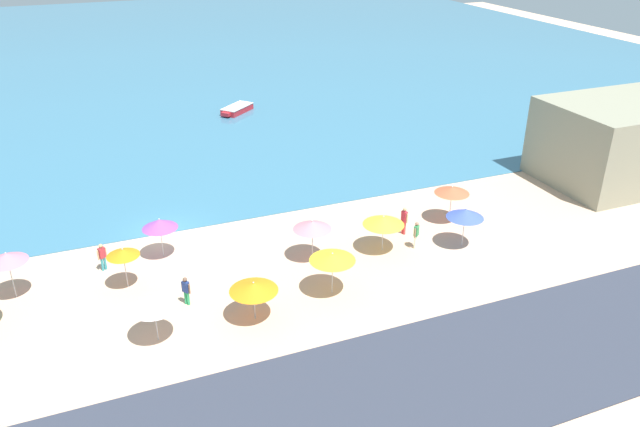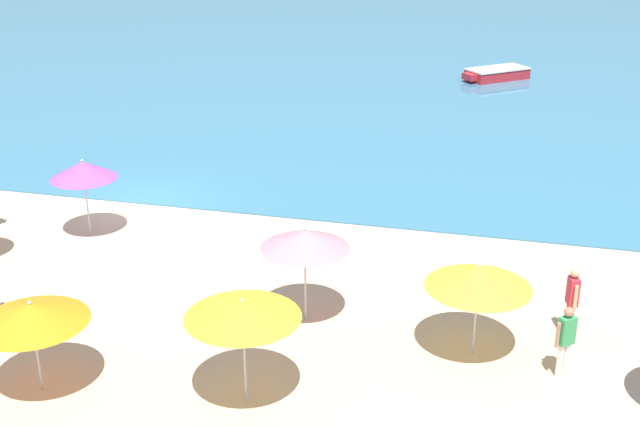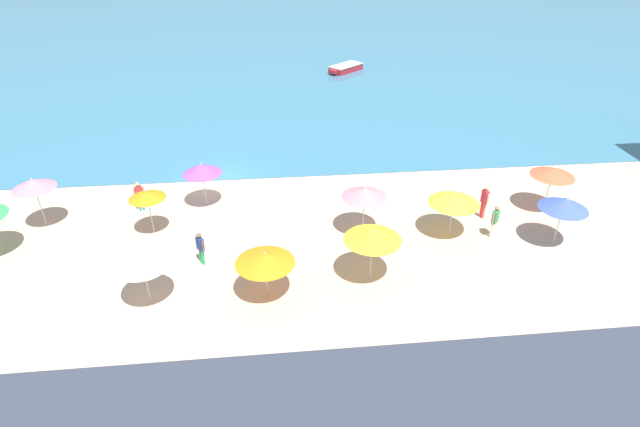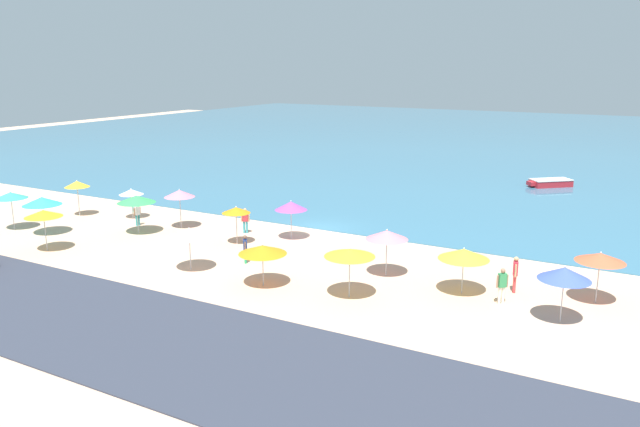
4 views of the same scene
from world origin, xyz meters
The scene contains 26 objects.
ground_plane centered at (0.00, 0.00, 0.00)m, with size 160.00×160.00×0.00m, color #D4AB8C.
sea centered at (0.00, 55.00, 0.03)m, with size 150.00×110.00×0.05m, color teal.
coastal_road centered at (0.00, -18.00, 0.03)m, with size 80.00×8.00×0.06m, color #313543.
beach_umbrella_0 centered at (17.51, -5.13, 2.20)m, with size 2.23×2.23×2.48m.
beach_umbrella_1 centered at (7.18, -10.00, 2.19)m, with size 2.42×2.42×2.44m.
beach_umbrella_2 centered at (-15.05, -9.62, 2.20)m, with size 2.43×2.43×2.54m.
beach_umbrella_3 centered at (-13.21, -3.74, 1.92)m, with size 1.71×1.71×2.18m.
beach_umbrella_4 centered at (7.49, -6.33, 2.20)m, with size 2.21×2.21×2.51m.
beach_umbrella_5 centered at (-17.89, -9.82, 2.32)m, with size 2.15×2.15×2.60m.
beach_umbrella_6 centered at (-8.36, -4.15, 2.37)m, with size 2.04×2.04×2.69m.
beach_umbrella_7 centered at (16.42, -8.26, 2.19)m, with size 2.21×2.21×2.54m.
beach_umbrella_8 centered at (-2.80, -5.38, 2.13)m, with size 1.74×1.74×2.39m.
beach_umbrella_9 centered at (-9.88, -6.54, 2.29)m, with size 2.44×2.44×2.59m.
beach_umbrella_10 centered at (-0.49, -2.80, 2.15)m, with size 2.05×2.05×2.49m.
beach_umbrella_11 centered at (-11.79, -12.01, 2.26)m, with size 2.15×2.15×2.53m.
beach_umbrella_12 centered at (-17.15, -5.08, 2.35)m, with size 1.75×1.75×2.64m.
beach_umbrella_13 centered at (2.73, -10.69, 1.87)m, with size 2.41×2.41×2.16m.
beach_umbrella_14 centered at (-2.01, -10.61, 2.06)m, with size 2.17×2.17×2.36m.
beach_umbrella_15 centered at (11.72, -6.93, 1.98)m, with size 2.44×2.44×2.30m.
bather_0 centered at (-11.39, -5.08, 0.88)m, with size 0.26×0.57×1.59m.
bather_1 centered at (-3.83, -3.07, 0.93)m, with size 0.51×0.37×1.66m.
bather_2 centered at (-0.15, -8.19, 0.90)m, with size 0.39×0.48×1.61m.
bather_3 centered at (13.70, -7.40, 0.97)m, with size 0.45×0.40×1.72m.
bather_4 centered at (-14.58, -2.26, 0.94)m, with size 0.25×0.57×1.68m.
bather_5 centered at (13.90, -5.57, 1.02)m, with size 0.30×0.56×1.81m.
skiff_nearshore centered at (10.88, 22.93, 0.38)m, with size 3.79×3.56×0.65m.
Camera 4 is at (19.51, -35.04, 10.84)m, focal length 35.00 mm.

